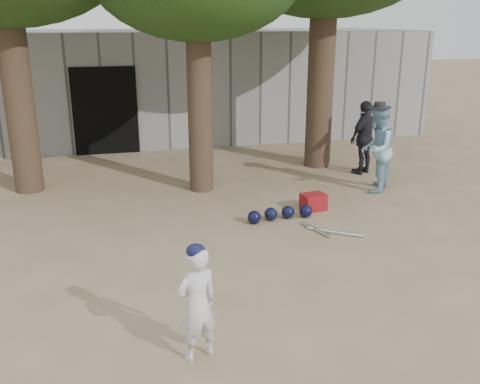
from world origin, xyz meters
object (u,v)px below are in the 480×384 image
object	(u,v)px
boy_player	(197,304)
spectator_blue	(376,149)
red_bag	(313,202)
spectator_dark	(365,138)

from	to	relation	value
boy_player	spectator_blue	bearing A→B (deg)	-153.74
red_bag	spectator_blue	bearing A→B (deg)	25.70
boy_player	red_bag	xyz separation A→B (m)	(2.80, 3.90, -0.46)
boy_player	red_bag	distance (m)	4.82
spectator_dark	red_bag	distance (m)	2.90
spectator_dark	boy_player	bearing A→B (deg)	23.00
boy_player	spectator_dark	size ratio (longest dim) A/B	0.75
boy_player	red_bag	size ratio (longest dim) A/B	2.92
spectator_blue	spectator_dark	size ratio (longest dim) A/B	1.06
boy_player	red_bag	world-z (taller)	boy_player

